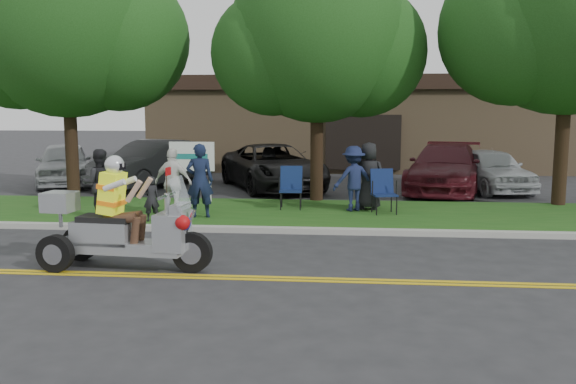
# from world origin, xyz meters

# --- Properties ---
(ground) EXTENTS (120.00, 120.00, 0.00)m
(ground) POSITION_xyz_m (0.00, 0.00, 0.00)
(ground) COLOR #28282B
(ground) RESTS_ON ground
(centerline_near) EXTENTS (60.00, 0.10, 0.01)m
(centerline_near) POSITION_xyz_m (0.00, -0.58, 0.01)
(centerline_near) COLOR gold
(centerline_near) RESTS_ON ground
(centerline_far) EXTENTS (60.00, 0.10, 0.01)m
(centerline_far) POSITION_xyz_m (0.00, -0.42, 0.01)
(centerline_far) COLOR gold
(centerline_far) RESTS_ON ground
(curb) EXTENTS (60.00, 0.25, 0.12)m
(curb) POSITION_xyz_m (0.00, 3.05, 0.06)
(curb) COLOR #A8A89E
(curb) RESTS_ON ground
(grass_verge) EXTENTS (60.00, 4.00, 0.10)m
(grass_verge) POSITION_xyz_m (0.00, 5.20, 0.06)
(grass_verge) COLOR #184C14
(grass_verge) RESTS_ON ground
(commercial_building) EXTENTS (18.00, 8.20, 4.00)m
(commercial_building) POSITION_xyz_m (2.00, 18.98, 2.01)
(commercial_building) COLOR #9E7F5B
(commercial_building) RESTS_ON ground
(tree_left) EXTENTS (6.62, 5.40, 7.78)m
(tree_left) POSITION_xyz_m (-6.44, 7.03, 4.85)
(tree_left) COLOR #332114
(tree_left) RESTS_ON ground
(tree_mid) EXTENTS (5.88, 4.80, 7.05)m
(tree_mid) POSITION_xyz_m (0.55, 7.23, 4.43)
(tree_mid) COLOR #332114
(tree_mid) RESTS_ON ground
(tree_right) EXTENTS (6.86, 5.60, 8.07)m
(tree_right) POSITION_xyz_m (7.06, 7.03, 5.03)
(tree_right) COLOR #332114
(tree_right) RESTS_ON ground
(business_sign) EXTENTS (1.25, 0.06, 1.75)m
(business_sign) POSITION_xyz_m (-2.90, 6.60, 1.26)
(business_sign) COLOR silver
(business_sign) RESTS_ON ground
(trike_scooter) EXTENTS (2.91, 1.01, 1.90)m
(trike_scooter) POSITION_xyz_m (-2.44, -0.11, 0.66)
(trike_scooter) COLOR black
(trike_scooter) RESTS_ON ground
(lawn_chair_a) EXTENTS (0.68, 0.69, 1.08)m
(lawn_chair_a) POSITION_xyz_m (2.23, 5.22, 0.71)
(lawn_chair_a) COLOR black
(lawn_chair_a) RESTS_ON grass_verge
(lawn_chair_b) EXTENTS (0.59, 0.61, 1.08)m
(lawn_chair_b) POSITION_xyz_m (-0.09, 5.71, 0.71)
(lawn_chair_b) COLOR black
(lawn_chair_b) RESTS_ON grass_verge
(spectator_adult_left) EXTENTS (0.69, 0.51, 1.74)m
(spectator_adult_left) POSITION_xyz_m (-2.11, 4.21, 0.98)
(spectator_adult_left) COLOR #131D37
(spectator_adult_left) RESTS_ON grass_verge
(spectator_adult_mid) EXTENTS (0.94, 0.84, 1.61)m
(spectator_adult_mid) POSITION_xyz_m (-4.48, 4.01, 0.91)
(spectator_adult_mid) COLOR black
(spectator_adult_mid) RESTS_ON grass_verge
(spectator_adult_right) EXTENTS (1.02, 0.60, 1.63)m
(spectator_adult_right) POSITION_xyz_m (-2.76, 4.24, 0.92)
(spectator_adult_right) COLOR white
(spectator_adult_right) RESTS_ON grass_verge
(spectator_chair_a) EXTENTS (1.20, 0.96, 1.63)m
(spectator_chair_a) POSITION_xyz_m (1.50, 5.46, 0.92)
(spectator_chair_a) COLOR #182044
(spectator_chair_a) RESTS_ON grass_verge
(spectator_chair_b) EXTENTS (0.90, 0.66, 1.71)m
(spectator_chair_b) POSITION_xyz_m (1.89, 5.70, 0.96)
(spectator_chair_b) COLOR black
(spectator_chair_b) RESTS_ON grass_verge
(child_left) EXTENTS (0.45, 0.41, 1.03)m
(child_left) POSITION_xyz_m (-3.10, 3.61, 0.62)
(child_left) COLOR black
(child_left) RESTS_ON grass_verge
(parked_car_far_left) EXTENTS (3.37, 4.71, 1.49)m
(parked_car_far_left) POSITION_xyz_m (-8.43, 10.52, 0.74)
(parked_car_far_left) COLOR #A8ABB0
(parked_car_far_left) RESTS_ON ground
(parked_car_left) EXTENTS (3.44, 5.07, 1.58)m
(parked_car_left) POSITION_xyz_m (-5.24, 10.43, 0.79)
(parked_car_left) COLOR #333336
(parked_car_left) RESTS_ON ground
(parked_car_mid) EXTENTS (4.45, 5.87, 1.48)m
(parked_car_mid) POSITION_xyz_m (-1.08, 10.16, 0.74)
(parked_car_mid) COLOR black
(parked_car_mid) RESTS_ON ground
(parked_car_right) EXTENTS (3.42, 5.63, 1.53)m
(parked_car_right) POSITION_xyz_m (4.50, 10.04, 0.76)
(parked_car_right) COLOR #4E121A
(parked_car_right) RESTS_ON ground
(parked_car_far_right) EXTENTS (2.43, 4.35, 1.40)m
(parked_car_far_right) POSITION_xyz_m (5.96, 10.31, 0.70)
(parked_car_far_right) COLOR #B6B9BD
(parked_car_far_right) RESTS_ON ground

